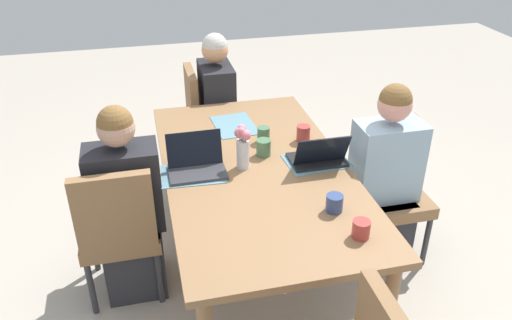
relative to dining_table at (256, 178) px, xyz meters
The scene contains 19 objects.
ground_plane 0.67m from the dining_table, ahead, with size 10.00×10.00×0.00m, color #B2A899.
dining_table is the anchor object (origin of this frame).
chair_far_left_near 0.83m from the dining_table, 93.62° to the left, with size 0.44×0.44×0.90m.
person_far_left_near 0.76m from the dining_table, 88.17° to the left, with size 0.36×0.40×1.19m.
chair_near_left_mid 0.89m from the dining_table, 87.34° to the right, with size 0.44×0.44×0.90m.
person_near_left_mid 0.82m from the dining_table, 92.43° to the right, with size 0.36×0.40×1.19m.
chair_head_right_left_far 1.29m from the dining_table, ahead, with size 0.44×0.44×0.90m.
person_head_right_left_far 1.22m from the dining_table, ahead, with size 0.40×0.36×1.19m.
flower_vase 0.24m from the dining_table, 74.73° to the left, with size 0.10×0.09×0.26m.
placemat_far_left_near 0.37m from the dining_table, 88.31° to the left, with size 0.36×0.26×0.00m, color slate.
placemat_near_left_mid 0.37m from the dining_table, 92.44° to the right, with size 0.36×0.26×0.00m, color slate.
placemat_head_right_left_far 0.58m from the dining_table, ahead, with size 0.36×0.26×0.00m, color slate.
laptop_far_left_near 0.36m from the dining_table, 83.89° to the left, with size 0.22×0.32×0.21m.
laptop_near_left_mid 0.39m from the dining_table, 95.69° to the right, with size 0.22×0.32×0.20m.
coffee_mug_near_left 0.20m from the dining_table, 30.36° to the right, with size 0.09×0.09×0.10m, color #47704C.
coffee_mug_near_right 0.35m from the dining_table, 21.75° to the right, with size 0.08×0.08×0.10m, color #47704C.
coffee_mug_centre_left 0.47m from the dining_table, 54.97° to the right, with size 0.09×0.09×0.10m, color #AD3D38.
coffee_mug_centre_right 0.59m from the dining_table, 150.96° to the right, with size 0.09×0.09×0.09m, color #33477A.
coffee_mug_far_left 0.81m from the dining_table, 156.03° to the right, with size 0.08×0.08×0.09m, color #AD3D38.
Camera 1 is at (-2.49, 0.60, 2.25)m, focal length 36.12 mm.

